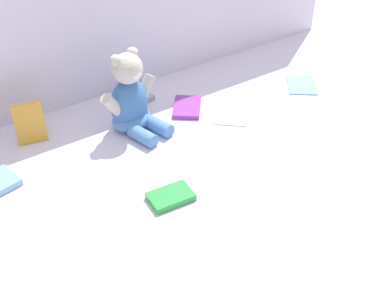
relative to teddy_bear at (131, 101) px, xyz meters
The scene contains 9 objects.
ground_plane 0.20m from the teddy_bear, 81.79° to the right, with size 3.20×3.20×0.00m, color silver.
backdrop_drape 0.29m from the teddy_bear, 83.52° to the left, with size 1.76×0.03×0.55m, color silver.
teddy_bear is the anchor object (origin of this frame).
book_case_0 0.58m from the teddy_bear, ahead, with size 0.09×0.12×0.01m, color #84B1E4.
book_case_1 0.28m from the teddy_bear, 159.77° to the left, with size 0.08×0.02×0.12m, color gold.
book_case_2 0.16m from the teddy_bear, 60.40° to the left, with size 0.08×0.11×0.02m, color #9DA3A8.
book_case_3 0.34m from the teddy_bear, 102.86° to the right, with size 0.07×0.10×0.02m, color green.
book_case_4 0.20m from the teddy_bear, ahead, with size 0.08×0.12×0.01m, color purple.
book_case_6 0.30m from the teddy_bear, 23.52° to the right, with size 0.09×0.09×0.01m, color white.
Camera 1 is at (-0.56, -0.93, 0.83)m, focal length 48.40 mm.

